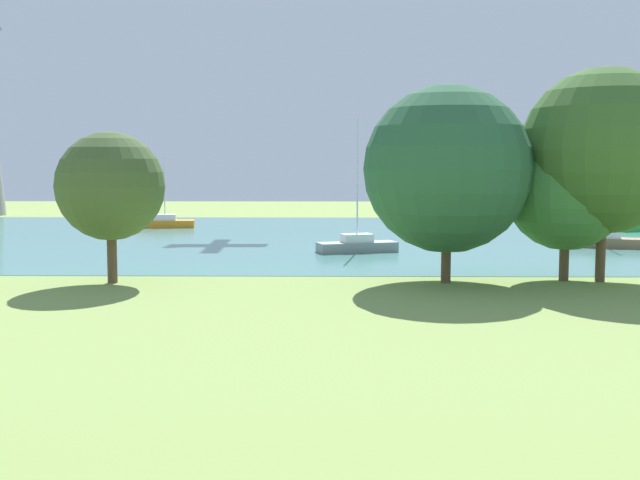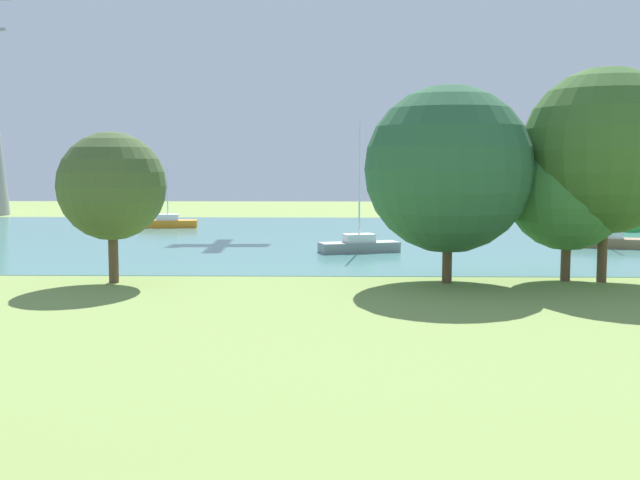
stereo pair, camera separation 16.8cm
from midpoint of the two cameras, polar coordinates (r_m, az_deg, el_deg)
ground_plane at (r=29.95m, az=0.76°, el=-4.85°), size 160.00×160.00×0.00m
water_surface at (r=57.71m, az=1.01°, el=0.23°), size 140.00×40.00×0.02m
sailboat_brown at (r=53.74m, az=20.03°, el=-0.05°), size 5.03×2.94×5.44m
sailboat_orange at (r=67.11m, az=-10.79°, el=1.26°), size 4.95×2.10×5.82m
sailboat_gray at (r=47.95m, az=2.92°, el=-0.33°), size 5.03×2.85×7.99m
tree_east_far at (r=36.77m, az=-14.60°, el=3.74°), size 4.86×4.86×6.79m
tree_east_near at (r=36.01m, az=9.34°, el=5.04°), size 7.52×7.52×8.88m
tree_west_far at (r=37.90m, az=17.48°, el=3.47°), size 5.56×5.56×6.97m
tree_west_near at (r=38.05m, az=19.95°, el=6.04°), size 7.48×7.48×9.69m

